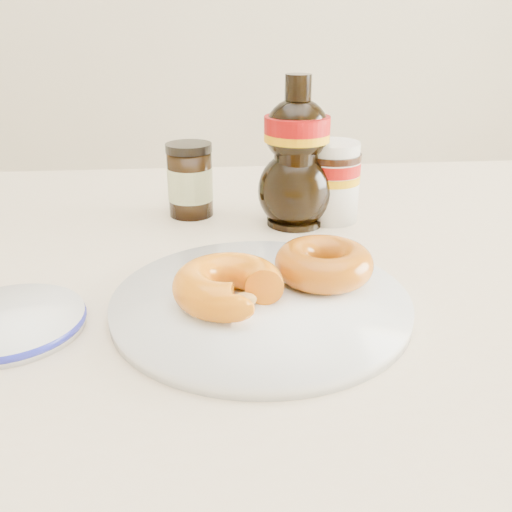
{
  "coord_description": "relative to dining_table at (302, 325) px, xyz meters",
  "views": [
    {
      "loc": [
        -0.11,
        -0.49,
        1.02
      ],
      "look_at": [
        -0.06,
        0.04,
        0.79
      ],
      "focal_mm": 40.0,
      "sensor_mm": 36.0,
      "label": 1
    }
  ],
  "objects": [
    {
      "name": "donut_whole",
      "position": [
        0.01,
        -0.08,
        0.12
      ],
      "size": [
        0.13,
        0.13,
        0.04
      ],
      "primitive_type": "torus",
      "rotation": [
        0.0,
        0.0,
        -0.31
      ],
      "color": "#AC540B",
      "rests_on": "plate"
    },
    {
      "name": "dark_jar",
      "position": [
        -0.13,
        0.18,
        0.13
      ],
      "size": [
        0.06,
        0.06,
        0.1
      ],
      "rotation": [
        0.0,
        0.0,
        0.41
      ],
      "color": "black",
      "rests_on": "dining_table"
    },
    {
      "name": "plate",
      "position": [
        -0.06,
        -0.11,
        0.09
      ],
      "size": [
        0.29,
        0.29,
        0.01
      ],
      "color": "white",
      "rests_on": "dining_table"
    },
    {
      "name": "nutella_jar",
      "position": [
        0.06,
        0.14,
        0.14
      ],
      "size": [
        0.08,
        0.08,
        0.11
      ],
      "rotation": [
        0.0,
        0.0,
        -0.35
      ],
      "color": "white",
      "rests_on": "dining_table"
    },
    {
      "name": "dining_table",
      "position": [
        0.0,
        0.0,
        0.0
      ],
      "size": [
        1.4,
        0.9,
        0.75
      ],
      "color": "beige",
      "rests_on": "ground"
    },
    {
      "name": "syrup_bottle",
      "position": [
        0.01,
        0.13,
        0.18
      ],
      "size": [
        0.11,
        0.1,
        0.2
      ],
      "primitive_type": null,
      "rotation": [
        0.0,
        0.0,
        0.17
      ],
      "color": "black",
      "rests_on": "dining_table"
    },
    {
      "name": "blue_rim_saucer",
      "position": [
        -0.29,
        -0.12,
        0.09
      ],
      "size": [
        0.14,
        0.14,
        0.01
      ],
      "color": "white",
      "rests_on": "dining_table"
    },
    {
      "name": "donut_bitten",
      "position": [
        -0.09,
        -0.12,
        0.12
      ],
      "size": [
        0.12,
        0.12,
        0.04
      ],
      "primitive_type": "torus",
      "rotation": [
        0.0,
        0.0,
        -0.14
      ],
      "color": "orange",
      "rests_on": "plate"
    }
  ]
}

